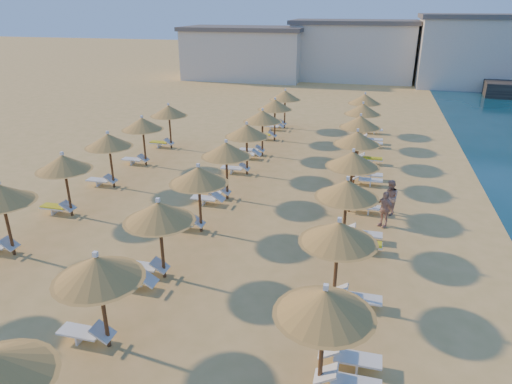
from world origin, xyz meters
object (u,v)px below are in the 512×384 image
(parasol_row_west, at_px, (214,162))
(beachgoer_c, at_px, (384,209))
(beachgoer_b, at_px, (390,198))
(parasol_row_east, at_px, (350,174))

(parasol_row_west, height_order, beachgoer_c, parasol_row_west)
(parasol_row_west, bearing_deg, beachgoer_b, 14.30)
(parasol_row_east, relative_size, beachgoer_b, 21.43)
(parasol_row_east, xyz_separation_m, beachgoer_c, (1.54, 0.65, -1.71))
(parasol_row_east, height_order, beachgoer_c, parasol_row_east)
(parasol_row_west, height_order, beachgoer_b, parasol_row_west)
(parasol_row_east, bearing_deg, beachgoer_c, 22.72)
(beachgoer_c, xyz_separation_m, beachgoer_b, (0.27, 1.35, 0.01))
(beachgoer_b, bearing_deg, beachgoer_c, -31.16)
(parasol_row_east, relative_size, beachgoer_c, 21.78)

